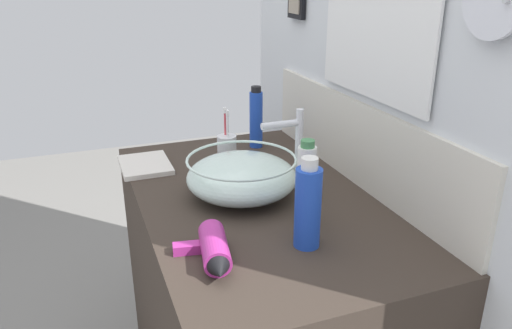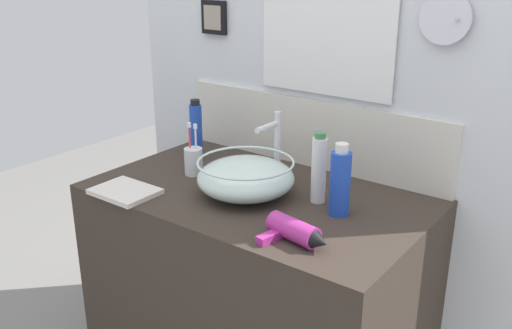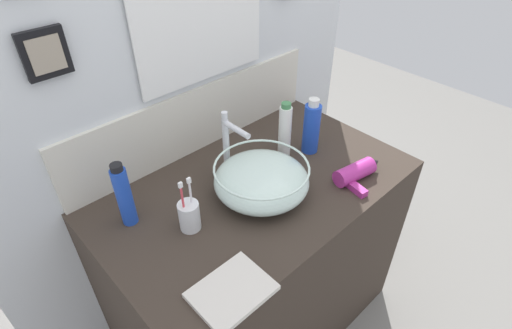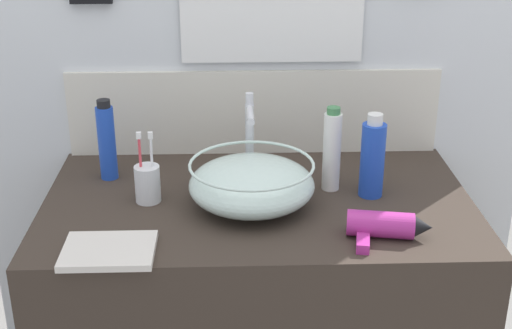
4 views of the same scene
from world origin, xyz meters
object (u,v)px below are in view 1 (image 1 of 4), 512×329
object	(u,v)px
toothbrush_cup	(227,149)
hand_towel	(145,165)
faucet	(294,144)
soap_dispenser	(308,206)
glass_bowl_sink	(242,176)
hair_drier	(213,251)
lotion_bottle	(256,118)
spray_bottle	(306,185)

from	to	relation	value
toothbrush_cup	hand_towel	distance (m)	0.28
faucet	soap_dispenser	size ratio (longest dim) A/B	1.09
glass_bowl_sink	hand_towel	world-z (taller)	glass_bowl_sink
hair_drier	hand_towel	world-z (taller)	hair_drier
hair_drier	hand_towel	distance (m)	0.65
hair_drier	glass_bowl_sink	bearing A→B (deg)	150.43
glass_bowl_sink	lotion_bottle	bearing A→B (deg)	153.89
faucet	lotion_bottle	world-z (taller)	faucet
faucet	hair_drier	distance (m)	0.48
glass_bowl_sink	hair_drier	world-z (taller)	glass_bowl_sink
glass_bowl_sink	lotion_bottle	xyz separation A→B (m)	(-0.40, 0.19, 0.05)
glass_bowl_sink	toothbrush_cup	distance (m)	0.27
faucet	soap_dispenser	xyz separation A→B (m)	(0.32, -0.11, -0.04)
soap_dispenser	hair_drier	bearing A→B (deg)	-91.78
toothbrush_cup	faucet	bearing A→B (deg)	25.15
glass_bowl_sink	faucet	bearing A→B (deg)	90.00
soap_dispenser	hand_towel	bearing A→B (deg)	-156.15
hair_drier	spray_bottle	world-z (taller)	spray_bottle
glass_bowl_sink	toothbrush_cup	size ratio (longest dim) A/B	1.67
toothbrush_cup	lotion_bottle	world-z (taller)	lotion_bottle
soap_dispenser	toothbrush_cup	bearing A→B (deg)	-178.34
glass_bowl_sink	faucet	xyz separation A→B (m)	(0.00, 0.17, 0.08)
hand_towel	toothbrush_cup	bearing A→B (deg)	77.07
glass_bowl_sink	hand_towel	bearing A→B (deg)	-145.09
hair_drier	hand_towel	size ratio (longest dim) A/B	0.99
glass_bowl_sink	hair_drier	bearing A→B (deg)	-29.57
soap_dispenser	spray_bottle	bearing A→B (deg)	156.42
faucet	hand_towel	xyz separation A→B (m)	(-0.33, -0.40, -0.14)
faucet	toothbrush_cup	distance (m)	0.31
toothbrush_cup	soap_dispenser	size ratio (longest dim) A/B	0.85
glass_bowl_sink	soap_dispenser	world-z (taller)	soap_dispenser
toothbrush_cup	hand_towel	bearing A→B (deg)	-102.93
glass_bowl_sink	faucet	size ratio (longest dim) A/B	1.30
glass_bowl_sink	toothbrush_cup	xyz separation A→B (m)	(-0.27, 0.04, -0.01)
glass_bowl_sink	hand_towel	size ratio (longest dim) A/B	1.55
spray_bottle	faucet	bearing A→B (deg)	163.24
hand_towel	spray_bottle	bearing A→B (deg)	31.14
spray_bottle	glass_bowl_sink	bearing A→B (deg)	-155.25
faucet	lotion_bottle	bearing A→B (deg)	175.96
lotion_bottle	hand_towel	size ratio (longest dim) A/B	1.10
glass_bowl_sink	faucet	distance (m)	0.18
lotion_bottle	hand_towel	distance (m)	0.44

